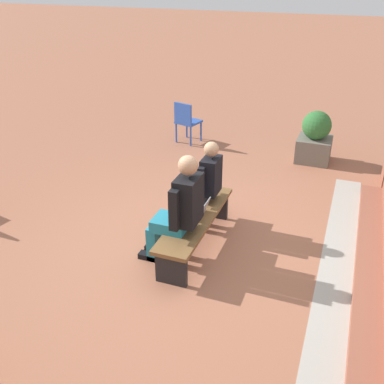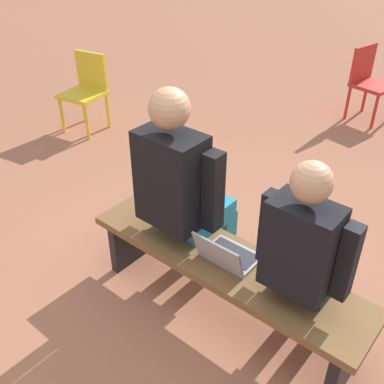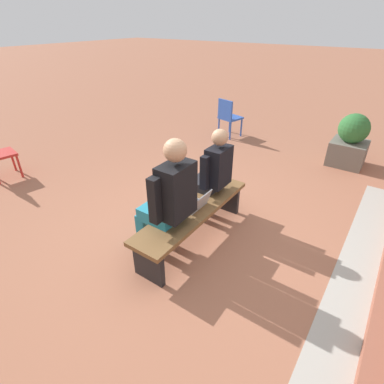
# 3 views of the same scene
# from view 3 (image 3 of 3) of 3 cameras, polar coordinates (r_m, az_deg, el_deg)

# --- Properties ---
(ground_plane) EXTENTS (60.00, 60.00, 0.00)m
(ground_plane) POSITION_cam_3_polar(r_m,az_deg,el_deg) (3.77, 0.41, -8.60)
(ground_plane) COLOR #9E6047
(concrete_strip) EXTENTS (5.46, 0.40, 0.01)m
(concrete_strip) POSITION_cam_3_polar(r_m,az_deg,el_deg) (3.37, 27.13, -18.73)
(concrete_strip) COLOR #A8A399
(concrete_strip) RESTS_ON ground
(bench) EXTENTS (1.80, 0.44, 0.45)m
(bench) POSITION_cam_3_polar(r_m,az_deg,el_deg) (3.54, 0.30, -4.38)
(bench) COLOR brown
(bench) RESTS_ON ground
(person_student) EXTENTS (0.50, 0.63, 1.28)m
(person_student) POSITION_cam_3_polar(r_m,az_deg,el_deg) (3.73, 3.63, 3.57)
(person_student) COLOR #232328
(person_student) RESTS_ON ground
(person_adult) EXTENTS (0.59, 0.74, 1.42)m
(person_adult) POSITION_cam_3_polar(r_m,az_deg,el_deg) (3.12, -4.58, -1.12)
(person_adult) COLOR teal
(person_adult) RESTS_ON ground
(laptop) EXTENTS (0.32, 0.29, 0.21)m
(laptop) POSITION_cam_3_polar(r_m,az_deg,el_deg) (3.47, 0.70, -2.27)
(laptop) COLOR #9EA0A5
(laptop) RESTS_ON bench
(plastic_chair_foreground) EXTENTS (0.51, 0.51, 0.84)m
(plastic_chair_foreground) POSITION_cam_3_polar(r_m,az_deg,el_deg) (6.89, 6.94, 14.24)
(plastic_chair_foreground) COLOR #2D56B7
(plastic_chair_foreground) RESTS_ON ground
(planter) EXTENTS (0.60, 0.60, 0.94)m
(planter) POSITION_cam_3_polar(r_m,az_deg,el_deg) (6.14, 27.92, 8.47)
(planter) COLOR #6B665B
(planter) RESTS_ON ground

